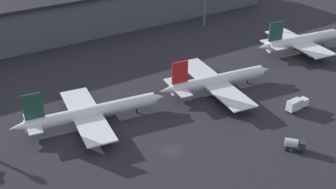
# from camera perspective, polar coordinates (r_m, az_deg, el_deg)

# --- Properties ---
(ground) EXTENTS (600.00, 600.00, 0.00)m
(ground) POSITION_cam_1_polar(r_m,az_deg,el_deg) (99.85, 0.45, -7.57)
(ground) COLOR #26262B
(terminal_building) EXTENTS (199.40, 30.37, 16.13)m
(terminal_building) POSITION_cam_1_polar(r_m,az_deg,el_deg) (170.99, -16.64, 10.18)
(terminal_building) COLOR #4C515B
(terminal_building) RESTS_ON ground
(airplane_1) EXTENTS (40.76, 29.65, 11.65)m
(airplane_1) POSITION_cam_1_polar(r_m,az_deg,el_deg) (109.99, -10.41, -2.45)
(airplane_1) COLOR white
(airplane_1) RESTS_ON ground
(airplane_2) EXTENTS (37.19, 35.03, 11.54)m
(airplane_2) POSITION_cam_1_polar(r_m,az_deg,el_deg) (124.72, 6.60, 1.85)
(airplane_2) COLOR silver
(airplane_2) RESTS_ON ground
(airplane_3) EXTENTS (37.36, 28.86, 12.50)m
(airplane_3) POSITION_cam_1_polar(r_m,az_deg,el_deg) (158.66, 17.58, 6.89)
(airplane_3) COLOR white
(airplane_3) RESTS_ON ground
(service_vehicle_0) EXTENTS (4.79, 4.97, 2.86)m
(service_vehicle_0) POSITION_cam_1_polar(r_m,az_deg,el_deg) (103.44, 16.79, -6.43)
(service_vehicle_0) COLOR #282D38
(service_vehicle_0) RESTS_ON ground
(service_vehicle_2) EXTENTS (7.14, 2.43, 3.50)m
(service_vehicle_2) POSITION_cam_1_polar(r_m,az_deg,el_deg) (119.39, 17.04, -1.26)
(service_vehicle_2) COLOR white
(service_vehicle_2) RESTS_ON ground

